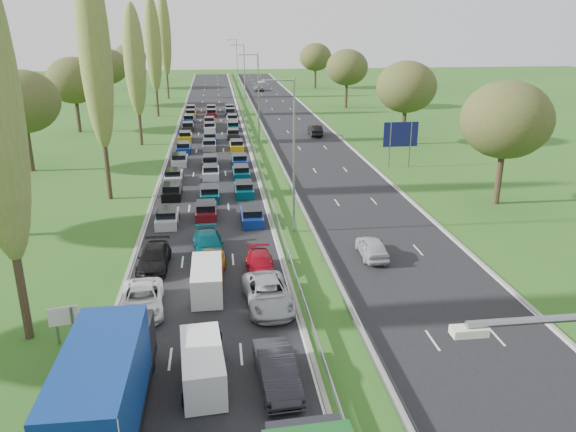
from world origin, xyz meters
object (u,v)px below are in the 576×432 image
near_car_2 (142,300)px  white_van_rear (207,278)px  blue_lorry (107,385)px  info_sign (64,320)px  white_van_front (203,363)px  near_car_3 (154,258)px  direction_sign (401,136)px

near_car_2 → white_van_rear: white_van_rear is taller
blue_lorry → info_sign: size_ratio=4.72×
white_van_front → near_car_3: bearing=100.3°
white_van_rear → near_car_3: bearing=131.1°
near_car_3 → direction_sign: bearing=46.9°
blue_lorry → white_van_rear: size_ratio=2.13×
white_van_rear → blue_lorry: bearing=-107.4°
white_van_front → white_van_rear: size_ratio=1.00×
blue_lorry → direction_sign: (25.40, 41.34, 1.42)m
near_car_2 → direction_sign: direction_sign is taller
blue_lorry → info_sign: (-3.40, 7.04, -0.78)m
near_car_2 → near_car_3: (0.07, 6.03, 0.01)m
white_van_front → direction_sign: 44.28m
near_car_2 → white_van_front: (3.56, -7.26, 0.24)m
direction_sign → near_car_3: bearing=-135.0°
white_van_front → white_van_rear: bearing=84.9°
near_car_3 → info_sign: 9.80m
blue_lorry → white_van_rear: 12.63m
near_car_3 → white_van_front: bearing=-73.4°
near_car_3 → info_sign: size_ratio=2.33×
near_car_2 → blue_lorry: blue_lorry is taller
info_sign → near_car_2: bearing=41.1°
info_sign → direction_sign: size_ratio=0.40×
info_sign → direction_sign: direction_sign is taller
near_car_2 → direction_sign: size_ratio=0.97×
near_car_3 → white_van_rear: white_van_rear is taller
white_van_rear → info_sign: info_sign is taller
direction_sign → info_sign: bearing=-130.0°
white_van_rear → near_car_2: bearing=-152.8°
white_van_rear → info_sign: size_ratio=2.21×
info_sign → blue_lorry: bearing=-64.2°
near_car_3 → info_sign: (-3.58, -9.10, 0.64)m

